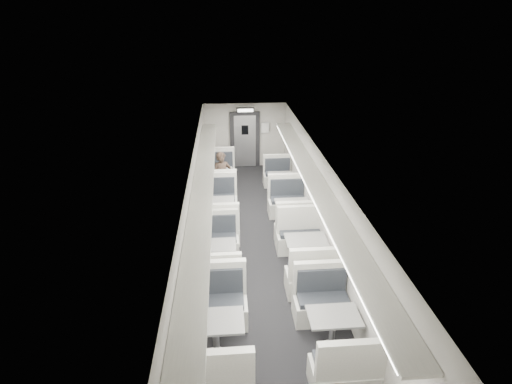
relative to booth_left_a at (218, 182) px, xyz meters
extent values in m
cube|color=black|center=(1.00, -3.54, -0.47)|extent=(3.00, 12.00, 0.12)
cube|color=white|center=(1.00, -3.54, 2.05)|extent=(3.00, 12.00, 0.12)
cube|color=beige|center=(1.00, 2.52, 0.79)|extent=(3.00, 0.12, 2.40)
cube|color=beige|center=(-0.56, -3.54, 0.79)|extent=(0.12, 12.00, 2.40)
cube|color=beige|center=(2.56, -3.54, 0.79)|extent=(0.12, 12.00, 2.40)
cube|color=#AEAFA4|center=(0.00, -0.83, -0.17)|extent=(1.13, 0.63, 0.48)
cube|color=#22282D|center=(0.00, -0.80, 0.12)|extent=(1.00, 0.50, 0.11)
cube|color=#AEAFA4|center=(0.00, -1.06, 0.44)|extent=(1.13, 0.13, 0.74)
cube|color=#AEAFA4|center=(0.00, 0.83, -0.17)|extent=(1.13, 0.63, 0.48)
cube|color=#22282D|center=(0.00, 0.80, 0.12)|extent=(1.00, 0.50, 0.11)
cube|color=#AEAFA4|center=(0.00, 1.06, 0.44)|extent=(1.13, 0.13, 0.74)
cylinder|color=silver|center=(0.00, 0.00, -0.04)|extent=(0.11, 0.11, 0.73)
cylinder|color=silver|center=(0.00, 0.00, -0.39)|extent=(0.38, 0.38, 0.03)
cube|color=slate|center=(0.00, 0.00, 0.37)|extent=(0.93, 0.64, 0.04)
cube|color=#AEAFA4|center=(0.00, -3.00, -0.17)|extent=(1.10, 0.61, 0.47)
cube|color=#22282D|center=(0.00, -2.97, 0.11)|extent=(0.98, 0.49, 0.10)
cube|color=#AEAFA4|center=(0.00, -3.23, 0.42)|extent=(1.10, 0.12, 0.73)
cube|color=#AEAFA4|center=(0.00, -1.38, -0.17)|extent=(1.10, 0.61, 0.47)
cube|color=#22282D|center=(0.00, -1.41, 0.11)|extent=(0.98, 0.49, 0.10)
cube|color=#AEAFA4|center=(0.00, -1.16, 0.42)|extent=(1.10, 0.12, 0.73)
cylinder|color=silver|center=(0.00, -2.19, -0.05)|extent=(0.10, 0.10, 0.72)
cylinder|color=silver|center=(0.00, -2.19, -0.39)|extent=(0.37, 0.37, 0.03)
cube|color=slate|center=(0.00, -2.19, 0.35)|extent=(0.91, 0.62, 0.04)
cube|color=#AEAFA4|center=(0.00, -5.07, -0.19)|extent=(1.02, 0.57, 0.43)
cube|color=#22282D|center=(0.00, -5.04, 0.07)|extent=(0.91, 0.45, 0.10)
cube|color=#AEAFA4|center=(0.00, -5.28, 0.36)|extent=(1.02, 0.12, 0.68)
cube|color=#AEAFA4|center=(0.00, -3.56, -0.19)|extent=(1.02, 0.57, 0.43)
cube|color=#22282D|center=(0.00, -3.59, 0.07)|extent=(0.91, 0.45, 0.10)
cube|color=#AEAFA4|center=(0.00, -3.35, 0.36)|extent=(1.02, 0.12, 0.68)
cylinder|color=silver|center=(0.00, -4.32, -0.07)|extent=(0.10, 0.10, 0.67)
cylinder|color=silver|center=(0.00, -4.32, -0.39)|extent=(0.35, 0.35, 0.03)
cube|color=slate|center=(0.00, -4.32, 0.30)|extent=(0.85, 0.58, 0.04)
cube|color=#22282D|center=(0.00, -7.60, 0.13)|extent=(1.02, 0.51, 0.11)
cube|color=#AEAFA4|center=(0.00, -7.86, 0.46)|extent=(1.15, 0.13, 0.76)
cube|color=#AEAFA4|center=(0.00, -5.94, -0.16)|extent=(1.15, 0.64, 0.49)
cube|color=#22282D|center=(0.00, -5.98, 0.13)|extent=(1.02, 0.51, 0.11)
cube|color=#AEAFA4|center=(0.00, -5.71, 0.46)|extent=(1.15, 0.13, 0.76)
cylinder|color=silver|center=(0.00, -6.79, -0.04)|extent=(0.11, 0.11, 0.75)
cylinder|color=silver|center=(0.00, -6.79, -0.39)|extent=(0.39, 0.39, 0.03)
cube|color=slate|center=(0.00, -6.79, 0.38)|extent=(0.95, 0.65, 0.04)
cube|color=#AEAFA4|center=(2.00, -0.89, -0.20)|extent=(0.96, 0.53, 0.41)
cube|color=#22282D|center=(2.00, -0.87, 0.04)|extent=(0.85, 0.42, 0.09)
cube|color=#AEAFA4|center=(2.00, -1.09, 0.31)|extent=(0.96, 0.11, 0.63)
cube|color=#AEAFA4|center=(2.00, 0.51, -0.20)|extent=(0.96, 0.53, 0.41)
cube|color=#22282D|center=(2.00, 0.49, 0.04)|extent=(0.85, 0.42, 0.09)
cube|color=#AEAFA4|center=(2.00, 0.71, 0.31)|extent=(0.96, 0.11, 0.63)
cylinder|color=silver|center=(2.00, -0.19, -0.10)|extent=(0.09, 0.09, 0.62)
cylinder|color=silver|center=(2.00, -0.19, -0.39)|extent=(0.33, 0.33, 0.03)
cube|color=slate|center=(2.00, -0.19, 0.25)|extent=(0.79, 0.54, 0.04)
cube|color=#AEAFA4|center=(2.00, -3.27, -0.17)|extent=(1.10, 0.61, 0.47)
cube|color=#22282D|center=(2.00, -3.24, 0.11)|extent=(0.97, 0.49, 0.10)
cube|color=#AEAFA4|center=(2.00, -3.50, 0.42)|extent=(1.10, 0.12, 0.73)
cube|color=#AEAFA4|center=(2.00, -1.65, -0.17)|extent=(1.10, 0.61, 0.47)
cube|color=#22282D|center=(2.00, -1.69, 0.11)|extent=(0.97, 0.49, 0.10)
cube|color=#AEAFA4|center=(2.00, -1.43, 0.42)|extent=(1.10, 0.12, 0.73)
cylinder|color=silver|center=(2.00, -2.46, -0.05)|extent=(0.10, 0.10, 0.72)
cylinder|color=silver|center=(2.00, -2.46, -0.39)|extent=(0.37, 0.37, 0.03)
cube|color=slate|center=(2.00, -2.46, 0.35)|extent=(0.91, 0.62, 0.04)
cube|color=#AEAFA4|center=(2.00, -5.18, -0.17)|extent=(1.12, 0.62, 0.47)
cube|color=#22282D|center=(2.00, -5.14, 0.12)|extent=(0.99, 0.50, 0.11)
cube|color=#AEAFA4|center=(2.00, -5.40, 0.44)|extent=(1.12, 0.13, 0.74)
cube|color=#AEAFA4|center=(2.00, -3.53, -0.17)|extent=(1.12, 0.62, 0.47)
cube|color=#22282D|center=(2.00, -3.56, 0.12)|extent=(0.99, 0.50, 0.11)
cube|color=#AEAFA4|center=(2.00, -3.30, 0.44)|extent=(1.12, 0.13, 0.74)
cylinder|color=silver|center=(2.00, -4.35, -0.04)|extent=(0.11, 0.11, 0.73)
cylinder|color=silver|center=(2.00, -4.35, -0.39)|extent=(0.38, 0.38, 0.03)
cube|color=slate|center=(2.00, -4.35, 0.36)|extent=(0.93, 0.63, 0.04)
cube|color=#AEAFA4|center=(2.00, -7.55, -0.18)|extent=(1.07, 0.59, 0.45)
cube|color=#22282D|center=(2.00, -7.52, 0.09)|extent=(0.95, 0.47, 0.10)
cube|color=#AEAFA4|center=(2.00, -7.77, 0.40)|extent=(1.07, 0.12, 0.70)
cube|color=#AEAFA4|center=(2.00, -5.98, -0.18)|extent=(1.07, 0.59, 0.45)
cube|color=#22282D|center=(2.00, -6.01, 0.09)|extent=(0.95, 0.47, 0.10)
cube|color=#AEAFA4|center=(2.00, -5.76, 0.40)|extent=(1.07, 0.12, 0.70)
cylinder|color=silver|center=(2.00, -6.77, -0.06)|extent=(0.10, 0.10, 0.69)
cylinder|color=silver|center=(2.00, -6.77, -0.39)|extent=(0.36, 0.36, 0.03)
cube|color=slate|center=(2.00, -6.77, 0.33)|extent=(0.89, 0.60, 0.04)
imported|color=black|center=(0.14, -0.65, 0.40)|extent=(0.68, 0.54, 1.62)
cube|color=black|center=(-0.49, -0.14, 0.94)|extent=(0.02, 1.18, 0.84)
cube|color=black|center=(-0.49, -2.34, 0.94)|extent=(0.02, 1.18, 0.84)
cube|color=black|center=(-0.49, -4.54, 0.94)|extent=(0.02, 1.18, 0.84)
cube|color=black|center=(-0.49, -6.74, 0.94)|extent=(0.02, 1.18, 0.84)
cube|color=#AEAFA4|center=(-0.26, -3.84, 1.51)|extent=(0.46, 10.40, 0.05)
cube|color=white|center=(-0.06, -3.84, 1.46)|extent=(0.05, 10.20, 0.04)
cube|color=#AEAFA4|center=(2.26, -3.84, 1.51)|extent=(0.46, 10.40, 0.05)
cube|color=white|center=(2.06, -3.84, 1.46)|extent=(0.05, 10.20, 0.04)
cube|color=black|center=(1.00, 2.40, 0.64)|extent=(1.10, 0.10, 2.10)
cube|color=silver|center=(1.00, 2.37, 0.59)|extent=(0.80, 0.05, 1.95)
cube|color=black|center=(1.00, 2.33, 1.04)|extent=(0.25, 0.02, 0.35)
cube|color=black|center=(1.00, 1.91, 1.87)|extent=(0.62, 0.10, 0.16)
cube|color=silver|center=(1.00, 1.85, 1.87)|extent=(0.54, 0.02, 0.10)
cube|color=silver|center=(1.75, 2.38, 1.09)|extent=(0.32, 0.02, 0.40)
camera|label=1|loc=(0.26, -11.90, 5.04)|focal=28.00mm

